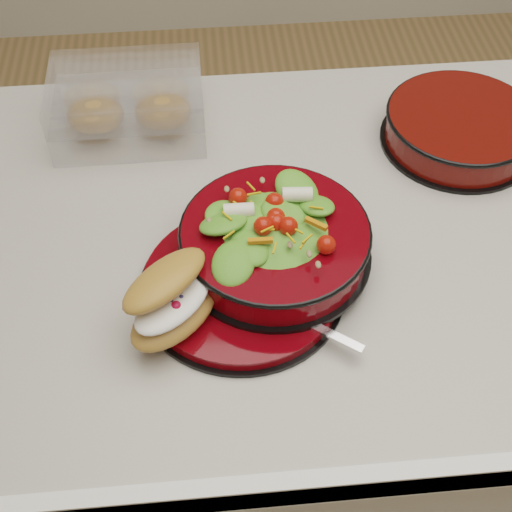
{
  "coord_description": "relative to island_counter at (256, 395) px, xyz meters",
  "views": [
    {
      "loc": [
        -0.06,
        -0.67,
        1.62
      ],
      "look_at": [
        -0.01,
        -0.08,
        0.94
      ],
      "focal_mm": 50.0,
      "sensor_mm": 36.0,
      "label": 1
    }
  ],
  "objects": [
    {
      "name": "croissant",
      "position": [
        -0.11,
        -0.15,
        0.5
      ],
      "size": [
        0.14,
        0.15,
        0.08
      ],
      "rotation": [
        0.0,
        0.0,
        0.78
      ],
      "color": "#BD783A",
      "rests_on": "dinner_plate"
    },
    {
      "name": "island_counter",
      "position": [
        0.0,
        0.0,
        0.0
      ],
      "size": [
        1.24,
        0.74,
        0.9
      ],
      "color": "silver",
      "rests_on": "ground"
    },
    {
      "name": "fork",
      "position": [
        0.04,
        -0.17,
        0.47
      ],
      "size": [
        0.13,
        0.1,
        0.0
      ],
      "rotation": [
        0.0,
        0.0,
        0.93
      ],
      "color": "silver",
      "rests_on": "dinner_plate"
    },
    {
      "name": "pastry_box",
      "position": [
        -0.18,
        0.24,
        0.49
      ],
      "size": [
        0.23,
        0.17,
        0.09
      ],
      "rotation": [
        0.0,
        0.0,
        0.0
      ],
      "color": "white",
      "rests_on": "island_counter"
    },
    {
      "name": "extra_bowl",
      "position": [
        0.33,
        0.16,
        0.48
      ],
      "size": [
        0.24,
        0.24,
        0.05
      ],
      "rotation": [
        0.0,
        0.0,
        0.14
      ],
      "color": "black",
      "rests_on": "island_counter"
    },
    {
      "name": "dinner_plate",
      "position": [
        -0.03,
        -0.1,
        0.46
      ],
      "size": [
        0.27,
        0.27,
        0.02
      ],
      "rotation": [
        0.0,
        0.0,
        0.34
      ],
      "color": "black",
      "rests_on": "island_counter"
    },
    {
      "name": "salad_bowl",
      "position": [
        0.02,
        -0.06,
        0.5
      ],
      "size": [
        0.25,
        0.25,
        0.1
      ],
      "rotation": [
        0.0,
        0.0,
        -0.06
      ],
      "color": "black",
      "rests_on": "dinner_plate"
    }
  ]
}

